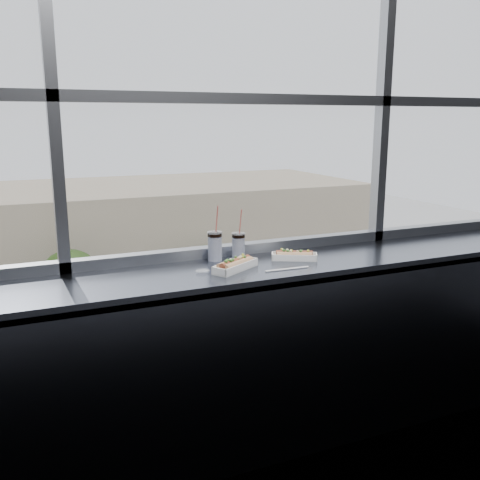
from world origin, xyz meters
name	(u,v)px	position (x,y,z in m)	size (l,w,h in m)	color
wall_back_lower	(239,339)	(0.00, 1.50, 0.55)	(6.00, 6.00, 0.00)	black
window_glass	(237,43)	(0.00, 1.52, 2.30)	(6.00, 6.00, 0.00)	silver
window_mullions	(239,42)	(0.00, 1.50, 2.30)	(6.00, 0.08, 2.40)	gray
counter	(259,270)	(0.00, 1.23, 1.07)	(6.00, 0.55, 0.06)	slate
counter_fascia	(278,375)	(0.00, 0.97, 0.55)	(6.00, 0.04, 1.04)	slate
hotdog_tray_left	(235,265)	(-0.16, 1.18, 1.13)	(0.30, 0.23, 0.07)	white
hotdog_tray_right	(294,255)	(0.23, 1.24, 1.13)	(0.27, 0.19, 0.06)	white
soda_cup_left	(215,245)	(-0.19, 1.41, 1.19)	(0.09, 0.09, 0.32)	white
soda_cup_right	(238,245)	(-0.06, 1.38, 1.19)	(0.08, 0.08, 0.29)	white
loose_straw	(287,269)	(0.09, 1.07, 1.10)	(0.01, 0.01, 0.25)	white
wrapper	(202,271)	(-0.34, 1.20, 1.11)	(0.09, 0.06, 0.02)	silver
plaza_ground	(33,277)	(0.00, 45.00, -11.00)	(120.00, 120.00, 0.00)	#B8B7B5
street_asphalt	(61,416)	(0.00, 21.50, -10.97)	(80.00, 10.00, 0.06)	black
far_sidewalk	(47,347)	(0.00, 29.50, -10.98)	(80.00, 6.00, 0.04)	#B8B7B5
far_building	(33,244)	(0.00, 39.50, -7.00)	(50.00, 14.00, 8.00)	tan
car_near_e	(408,367)	(15.96, 17.50, -9.93)	(6.09, 2.54, 2.03)	#4B4283
car_near_c	(70,444)	(0.01, 17.50, -9.93)	(6.04, 2.52, 2.01)	#A62424
car_near_d	(205,410)	(5.40, 17.50, -9.79)	(6.90, 2.87, 2.30)	white
car_far_c	(233,327)	(10.02, 25.50, -9.86)	(6.49, 2.71, 2.16)	beige
pedestrian_c	(152,311)	(6.40, 30.17, -9.94)	(0.91, 0.68, 2.04)	#66605B
tree_center	(71,281)	(1.56, 29.50, -7.16)	(3.63, 3.63, 5.67)	#47382B
tree_right	(207,271)	(9.92, 29.50, -7.51)	(3.29, 3.29, 5.14)	#47382B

